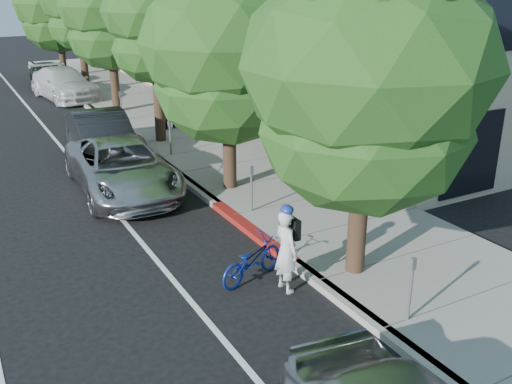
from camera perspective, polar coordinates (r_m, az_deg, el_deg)
ground at (r=13.63m, az=1.55°, el=-5.69°), size 120.00×120.00×0.00m
sidewalk at (r=21.24m, az=-4.04°, el=4.24°), size 4.60×56.00×0.15m
curb at (r=20.42m, az=-9.90°, el=3.31°), size 0.30×56.00×0.15m
curb_red_segment at (r=14.38m, az=-0.47°, el=-3.88°), size 0.32×4.00×0.15m
storefront_building at (r=32.71m, az=0.10°, el=16.13°), size 10.00×36.00×7.00m
street_tree_0 at (r=11.23m, az=11.13°, el=11.83°), size 4.98×4.98×7.30m
street_tree_1 at (r=16.27m, az=-2.85°, el=14.39°), size 4.97×4.97×7.15m
street_tree_2 at (r=21.75m, az=-10.21°, el=17.09°), size 3.76×3.76×7.52m
street_tree_3 at (r=27.48m, az=-14.55°, el=17.36°), size 4.47×4.47×7.68m
street_tree_4 at (r=33.31m, az=-17.41°, el=17.73°), size 3.95×3.95×7.66m
street_tree_5 at (r=39.20m, az=-19.34°, el=17.27°), size 5.20×5.20×7.53m
cyclist at (r=11.56m, az=3.02°, el=-5.90°), size 0.44×0.66×1.75m
bicycle at (r=12.11m, az=-0.41°, el=-6.80°), size 1.85×1.14×0.92m
silver_suv at (r=17.39m, az=-13.28°, el=2.43°), size 2.81×5.68×1.55m
dark_sedan at (r=20.71m, az=-15.16°, el=5.35°), size 2.04×5.20×1.69m
white_pickup at (r=32.35m, az=-18.65°, el=10.22°), size 3.01×5.83×1.62m
dark_suv_far at (r=36.63m, az=-20.01°, el=11.03°), size 1.89×4.31×1.44m
pedestrian at (r=24.07m, az=-9.10°, el=8.32°), size 0.95×0.80×1.76m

